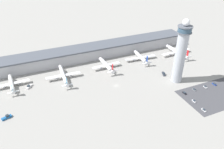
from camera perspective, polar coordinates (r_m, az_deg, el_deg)
ground_plane at (r=218.89m, az=1.14°, el=-2.94°), size 1000.00×1000.00×0.00m
terminal_building at (r=272.11m, az=-4.92°, el=6.05°), size 249.73×25.00×14.92m
control_tower at (r=221.15m, az=17.50°, el=5.44°), size 13.70×13.70×65.26m
parking_lot_surface at (r=228.16m, az=25.33°, el=-4.82°), size 64.00×40.00×0.01m
airplane_gate_alpha at (r=236.57m, az=-24.78°, el=-2.19°), size 34.18×34.84×11.77m
airplane_gate_bravo at (r=232.59m, az=-12.56°, el=-0.22°), size 36.13×41.71×12.30m
airplane_gate_charlie at (r=246.17m, az=-1.49°, el=2.48°), size 32.68×34.96×13.91m
airplane_gate_delta at (r=266.68m, az=7.53°, el=4.48°), size 39.49×34.41×13.05m
airplane_gate_echo at (r=289.61m, az=16.55°, el=5.75°), size 41.84×39.44×13.91m
service_truck_catering at (r=200.36m, az=-25.80°, el=-10.03°), size 8.29×4.94×3.03m
service_truck_fuel at (r=230.99m, az=-20.83°, el=-2.96°), size 7.13×7.89×2.71m
service_truck_baggage at (r=243.00m, az=13.36°, el=0.15°), size 5.17×8.39×2.48m
car_maroon_suv at (r=235.04m, az=23.20°, el=-2.98°), size 1.96×4.26×1.57m
car_grey_coupe at (r=226.76m, az=20.68°, el=-3.72°), size 1.76×4.25×1.48m
car_navy_sedan at (r=243.15m, az=25.17°, el=-2.29°), size 1.96×4.75×1.57m
car_blue_compact at (r=204.24m, az=22.86°, el=-8.54°), size 1.89×4.67×1.43m
car_green_van at (r=218.95m, az=18.41°, el=-4.60°), size 1.91×4.78×1.40m
car_white_wagon at (r=211.46m, az=20.64°, el=-6.49°), size 1.75×4.25×1.47m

